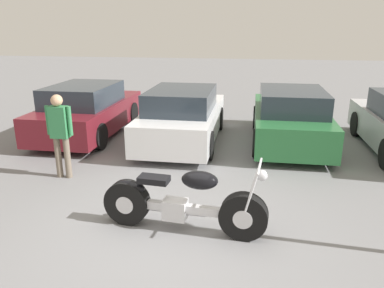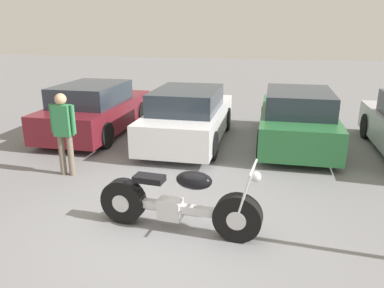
{
  "view_description": "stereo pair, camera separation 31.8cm",
  "coord_description": "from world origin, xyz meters",
  "views": [
    {
      "loc": [
        1.06,
        -4.66,
        2.87
      ],
      "look_at": [
        0.05,
        1.6,
        0.85
      ],
      "focal_mm": 35.0,
      "sensor_mm": 36.0,
      "label": 1
    },
    {
      "loc": [
        1.37,
        -4.61,
        2.87
      ],
      "look_at": [
        0.05,
        1.6,
        0.85
      ],
      "focal_mm": 35.0,
      "sensor_mm": 36.0,
      "label": 2
    }
  ],
  "objects": [
    {
      "name": "ground_plane",
      "position": [
        0.0,
        0.0,
        0.0
      ],
      "size": [
        60.0,
        60.0,
        0.0
      ],
      "primitive_type": "plane",
      "color": "slate"
    },
    {
      "name": "motorcycle",
      "position": [
        0.13,
        0.11,
        0.43
      ],
      "size": [
        2.43,
        0.68,
        1.11
      ],
      "color": "black",
      "rests_on": "ground_plane"
    },
    {
      "name": "parked_car_maroon",
      "position": [
        -3.31,
        4.68,
        0.66
      ],
      "size": [
        1.8,
        4.09,
        1.39
      ],
      "color": "maroon",
      "rests_on": "ground_plane"
    },
    {
      "name": "parked_car_white",
      "position": [
        -0.64,
        4.41,
        0.66
      ],
      "size": [
        1.8,
        4.09,
        1.39
      ],
      "color": "white",
      "rests_on": "ground_plane"
    },
    {
      "name": "parked_car_green",
      "position": [
        2.03,
        4.74,
        0.66
      ],
      "size": [
        1.8,
        4.09,
        1.39
      ],
      "color": "#286B38",
      "rests_on": "ground_plane"
    },
    {
      "name": "person_standing",
      "position": [
        -2.52,
        1.72,
        0.98
      ],
      "size": [
        0.52,
        0.22,
        1.65
      ],
      "color": "#726656",
      "rests_on": "ground_plane"
    }
  ]
}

